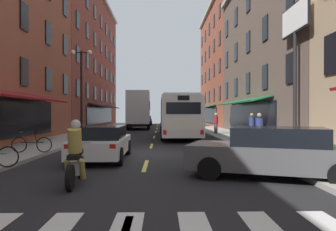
{
  "coord_description": "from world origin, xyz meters",
  "views": [
    {
      "loc": [
        0.56,
        -14.3,
        1.82
      ],
      "look_at": [
        1.03,
        8.59,
        1.65
      ],
      "focal_mm": 33.27,
      "sensor_mm": 36.0,
      "label": 1
    }
  ],
  "objects_px": {
    "pedestrian_rear": "(259,130)",
    "billboard_sign": "(295,38)",
    "sedan_far": "(273,152)",
    "pedestrian_mid": "(216,123)",
    "sedan_near": "(102,142)",
    "bicycle_near": "(32,144)",
    "transit_bus": "(178,116)",
    "box_truck": "(139,110)",
    "sedan_mid": "(145,120)",
    "pedestrian_far": "(252,126)",
    "street_lamp_twin": "(81,90)",
    "motorcycle_rider": "(76,157)"
  },
  "relations": [
    {
      "from": "billboard_sign",
      "to": "pedestrian_far",
      "type": "bearing_deg",
      "value": 95.73
    },
    {
      "from": "billboard_sign",
      "to": "pedestrian_mid",
      "type": "bearing_deg",
      "value": 100.83
    },
    {
      "from": "billboard_sign",
      "to": "sedan_mid",
      "type": "xyz_separation_m",
      "value": [
        -8.97,
        32.05,
        -4.77
      ]
    },
    {
      "from": "street_lamp_twin",
      "to": "pedestrian_far",
      "type": "bearing_deg",
      "value": -1.04
    },
    {
      "from": "sedan_mid",
      "to": "pedestrian_mid",
      "type": "height_order",
      "value": "pedestrian_mid"
    },
    {
      "from": "street_lamp_twin",
      "to": "sedan_far",
      "type": "bearing_deg",
      "value": -54.65
    },
    {
      "from": "pedestrian_rear",
      "to": "billboard_sign",
      "type": "bearing_deg",
      "value": 47.1
    },
    {
      "from": "street_lamp_twin",
      "to": "billboard_sign",
      "type": "bearing_deg",
      "value": -25.36
    },
    {
      "from": "transit_bus",
      "to": "pedestrian_far",
      "type": "xyz_separation_m",
      "value": [
        4.71,
        -3.76,
        -0.62
      ]
    },
    {
      "from": "billboard_sign",
      "to": "pedestrian_rear",
      "type": "relative_size",
      "value": 4.14
    },
    {
      "from": "transit_bus",
      "to": "sedan_far",
      "type": "xyz_separation_m",
      "value": [
        1.9,
        -15.43,
        -0.9
      ]
    },
    {
      "from": "box_truck",
      "to": "pedestrian_far",
      "type": "distance_m",
      "value": 17.16
    },
    {
      "from": "sedan_near",
      "to": "bicycle_near",
      "type": "xyz_separation_m",
      "value": [
        -3.22,
        1.22,
        -0.18
      ]
    },
    {
      "from": "billboard_sign",
      "to": "street_lamp_twin",
      "type": "height_order",
      "value": "billboard_sign"
    },
    {
      "from": "sedan_near",
      "to": "pedestrian_far",
      "type": "bearing_deg",
      "value": 44.61
    },
    {
      "from": "bicycle_near",
      "to": "pedestrian_rear",
      "type": "height_order",
      "value": "pedestrian_rear"
    },
    {
      "from": "pedestrian_rear",
      "to": "box_truck",
      "type": "bearing_deg",
      "value": 159.88
    },
    {
      "from": "billboard_sign",
      "to": "sedan_far",
      "type": "distance_m",
      "value": 8.58
    },
    {
      "from": "box_truck",
      "to": "sedan_far",
      "type": "distance_m",
      "value": 27.18
    },
    {
      "from": "pedestrian_mid",
      "to": "pedestrian_far",
      "type": "relative_size",
      "value": 1.01
    },
    {
      "from": "billboard_sign",
      "to": "transit_bus",
      "type": "distance_m",
      "value": 11.22
    },
    {
      "from": "billboard_sign",
      "to": "motorcycle_rider",
      "type": "relative_size",
      "value": 3.38
    },
    {
      "from": "sedan_near",
      "to": "pedestrian_rear",
      "type": "xyz_separation_m",
      "value": [
        7.11,
        2.88,
        0.33
      ]
    },
    {
      "from": "bicycle_near",
      "to": "pedestrian_rear",
      "type": "relative_size",
      "value": 1.01
    },
    {
      "from": "pedestrian_rear",
      "to": "motorcycle_rider",
      "type": "bearing_deg",
      "value": -84.66
    },
    {
      "from": "transit_bus",
      "to": "pedestrian_rear",
      "type": "xyz_separation_m",
      "value": [
        3.53,
        -9.04,
        -0.61
      ]
    },
    {
      "from": "bicycle_near",
      "to": "sedan_mid",
      "type": "bearing_deg",
      "value": 84.77
    },
    {
      "from": "sedan_mid",
      "to": "street_lamp_twin",
      "type": "distance_m",
      "value": 26.75
    },
    {
      "from": "sedan_far",
      "to": "pedestrian_mid",
      "type": "distance_m",
      "value": 16.87
    },
    {
      "from": "sedan_mid",
      "to": "pedestrian_far",
      "type": "bearing_deg",
      "value": -72.46
    },
    {
      "from": "sedan_far",
      "to": "pedestrian_far",
      "type": "height_order",
      "value": "pedestrian_far"
    },
    {
      "from": "pedestrian_far",
      "to": "pedestrian_rear",
      "type": "distance_m",
      "value": 5.42
    },
    {
      "from": "billboard_sign",
      "to": "sedan_mid",
      "type": "relative_size",
      "value": 1.57
    },
    {
      "from": "motorcycle_rider",
      "to": "pedestrian_mid",
      "type": "xyz_separation_m",
      "value": [
        6.68,
        17.51,
        0.31
      ]
    },
    {
      "from": "transit_bus",
      "to": "pedestrian_far",
      "type": "distance_m",
      "value": 6.05
    },
    {
      "from": "billboard_sign",
      "to": "transit_bus",
      "type": "relative_size",
      "value": 0.6
    },
    {
      "from": "sedan_mid",
      "to": "street_lamp_twin",
      "type": "relative_size",
      "value": 0.76
    },
    {
      "from": "pedestrian_rear",
      "to": "pedestrian_mid",
      "type": "bearing_deg",
      "value": 141.5
    },
    {
      "from": "bicycle_near",
      "to": "street_lamp_twin",
      "type": "relative_size",
      "value": 0.29
    },
    {
      "from": "transit_bus",
      "to": "sedan_far",
      "type": "distance_m",
      "value": 15.57
    },
    {
      "from": "sedan_mid",
      "to": "bicycle_near",
      "type": "relative_size",
      "value": 2.6
    },
    {
      "from": "motorcycle_rider",
      "to": "pedestrian_mid",
      "type": "relative_size",
      "value": 1.21
    },
    {
      "from": "bicycle_near",
      "to": "box_truck",
      "type": "bearing_deg",
      "value": 82.17
    },
    {
      "from": "sedan_far",
      "to": "pedestrian_rear",
      "type": "bearing_deg",
      "value": 75.75
    },
    {
      "from": "box_truck",
      "to": "street_lamp_twin",
      "type": "bearing_deg",
      "value": -100.51
    },
    {
      "from": "billboard_sign",
      "to": "box_truck",
      "type": "xyz_separation_m",
      "value": [
        -9.05,
        20.23,
        -3.36
      ]
    },
    {
      "from": "bicycle_near",
      "to": "pedestrian_far",
      "type": "bearing_deg",
      "value": 31.13
    },
    {
      "from": "box_truck",
      "to": "sedan_far",
      "type": "height_order",
      "value": "box_truck"
    },
    {
      "from": "pedestrian_rear",
      "to": "street_lamp_twin",
      "type": "height_order",
      "value": "street_lamp_twin"
    },
    {
      "from": "pedestrian_far",
      "to": "pedestrian_rear",
      "type": "xyz_separation_m",
      "value": [
        -1.18,
        -5.29,
        0.0
      ]
    }
  ]
}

